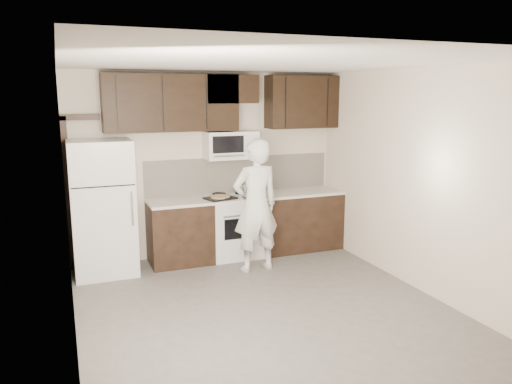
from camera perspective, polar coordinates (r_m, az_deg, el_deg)
floor at (r=5.75m, az=1.08°, el=-13.32°), size 4.50×4.50×0.00m
back_wall at (r=7.43m, az=-5.55°, el=3.12°), size 4.00×0.00×4.00m
ceiling at (r=5.24m, az=1.19°, el=14.64°), size 4.50×4.50×0.00m
counter_run at (r=7.51m, az=-0.33°, el=-3.71°), size 2.95×0.64×0.91m
stove at (r=7.41m, az=-2.52°, el=-3.90°), size 0.76×0.66×0.94m
backsplash at (r=7.60m, az=-1.87°, el=2.04°), size 2.90×0.02×0.54m
upper_cabinets at (r=7.26m, az=-3.70°, el=10.34°), size 3.48×0.35×0.78m
microwave at (r=7.30m, az=-2.90°, el=5.38°), size 0.76×0.42×0.40m
refrigerator at (r=6.90m, az=-17.11°, el=-1.76°), size 0.80×0.76×1.80m
door_trim at (r=7.13m, az=-20.44°, el=1.30°), size 0.50×0.08×2.12m
saucepan at (r=7.49m, az=-1.62°, el=0.39°), size 0.32×0.20×0.18m
baking_tray at (r=7.13m, az=-4.10°, el=-0.70°), size 0.48×0.41×0.02m
pizza at (r=7.13m, az=-4.10°, el=-0.53°), size 0.34×0.34×0.02m
person at (r=6.71m, az=-0.02°, el=-1.57°), size 0.69×0.49×1.81m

